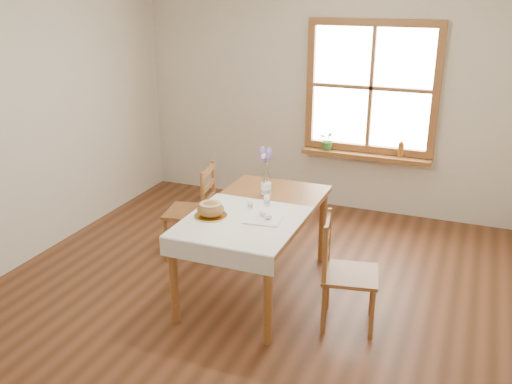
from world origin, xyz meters
TOP-DOWN VIEW (x-y plane):
  - ground at (0.00, 0.00)m, footprint 5.00×5.00m
  - room_walls at (0.00, 0.00)m, footprint 4.60×5.10m
  - window at (0.50, 2.47)m, footprint 1.46×0.08m
  - window_sill at (0.50, 2.40)m, footprint 1.46×0.20m
  - dining_table at (0.00, 0.30)m, footprint 0.90×1.60m
  - table_linen at (0.00, -0.00)m, footprint 0.91×0.99m
  - chair_left at (-0.85, 0.67)m, footprint 0.52×0.51m
  - chair_right at (0.88, 0.04)m, footprint 0.51×0.49m
  - bread_plate at (-0.27, -0.02)m, footprint 0.32×0.32m
  - bread_loaf at (-0.27, -0.02)m, footprint 0.22×0.22m
  - egg_napkin at (0.15, 0.07)m, footprint 0.32×0.28m
  - eggs at (0.15, 0.07)m, footprint 0.24×0.23m
  - salt_shaker at (-0.03, 0.25)m, footprint 0.05×0.05m
  - pepper_shaker at (0.07, 0.37)m, footprint 0.05×0.05m
  - flower_vase at (-0.04, 0.65)m, footprint 0.10×0.10m
  - lavender_bouquet at (-0.04, 0.65)m, footprint 0.17×0.17m
  - potted_plant at (0.06, 2.40)m, footprint 0.26×0.28m
  - amber_bottle at (0.89, 2.40)m, footprint 0.08×0.08m

SIDE VIEW (x-z plane):
  - ground at x=0.00m, z-range 0.00..0.00m
  - chair_right at x=0.88m, z-range 0.00..0.90m
  - chair_left at x=-0.85m, z-range 0.00..0.93m
  - dining_table at x=0.00m, z-range 0.29..1.04m
  - window_sill at x=0.50m, z-range 0.66..0.71m
  - table_linen at x=0.00m, z-range 0.75..0.76m
  - egg_napkin at x=0.15m, z-range 0.76..0.77m
  - bread_plate at x=-0.27m, z-range 0.76..0.77m
  - eggs at x=0.15m, z-range 0.77..0.82m
  - potted_plant at x=0.06m, z-range 0.71..0.89m
  - salt_shaker at x=-0.03m, z-range 0.76..0.84m
  - flower_vase at x=-0.04m, z-range 0.75..0.86m
  - amber_bottle at x=0.89m, z-range 0.71..0.90m
  - pepper_shaker at x=0.07m, z-range 0.76..0.86m
  - bread_loaf at x=-0.27m, z-range 0.77..0.90m
  - lavender_bouquet at x=-0.04m, z-range 0.86..1.17m
  - window at x=0.50m, z-range 0.72..2.18m
  - room_walls at x=0.00m, z-range 0.38..3.03m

